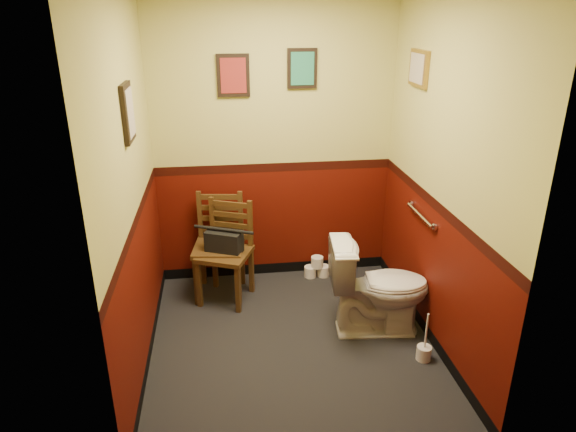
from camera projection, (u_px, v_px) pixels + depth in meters
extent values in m
cube|color=black|center=(292.00, 343.00, 4.10)|extent=(2.20, 2.40, 0.00)
cube|color=#460C05|center=(274.00, 142.00, 4.69)|extent=(2.20, 0.00, 2.70)
cube|color=#460C05|center=(328.00, 260.00, 2.49)|extent=(2.20, 0.00, 2.70)
cube|color=#460C05|center=(131.00, 190.00, 3.45)|extent=(0.00, 2.40, 2.70)
cube|color=#460C05|center=(442.00, 177.00, 3.73)|extent=(0.00, 2.40, 2.70)
cylinder|color=silver|center=(420.00, 215.00, 4.10)|extent=(0.03, 0.50, 0.03)
cylinder|color=silver|center=(435.00, 227.00, 3.87)|extent=(0.02, 0.06, 0.06)
cylinder|color=silver|center=(411.00, 204.00, 4.33)|extent=(0.02, 0.06, 0.06)
cube|color=black|center=(233.00, 75.00, 4.41)|extent=(0.28, 0.03, 0.36)
cube|color=maroon|center=(233.00, 76.00, 4.39)|extent=(0.22, 0.01, 0.30)
cube|color=black|center=(302.00, 68.00, 4.46)|extent=(0.26, 0.03, 0.34)
cube|color=#26795C|center=(302.00, 69.00, 4.45)|extent=(0.20, 0.01, 0.28)
cube|color=black|center=(128.00, 113.00, 3.36)|extent=(0.03, 0.30, 0.38)
cube|color=tan|center=(130.00, 113.00, 3.36)|extent=(0.01, 0.24, 0.31)
cube|color=olive|center=(419.00, 68.00, 4.01)|extent=(0.03, 0.34, 0.28)
cube|color=tan|center=(417.00, 68.00, 4.01)|extent=(0.01, 0.28, 0.22)
imported|color=white|center=(379.00, 288.00, 4.13)|extent=(0.85, 0.53, 0.79)
cylinder|color=silver|center=(424.00, 353.00, 3.89)|extent=(0.11, 0.11, 0.11)
cylinder|color=silver|center=(426.00, 332.00, 3.82)|extent=(0.01, 0.01, 0.32)
cube|color=#452D14|center=(219.00, 248.00, 4.65)|extent=(0.50, 0.50, 0.04)
cube|color=#452D14|center=(196.00, 281.00, 4.56)|extent=(0.05, 0.05, 0.47)
cube|color=#452D14|center=(203.00, 261.00, 4.91)|extent=(0.05, 0.05, 0.47)
cube|color=#452D14|center=(239.00, 281.00, 4.56)|extent=(0.05, 0.05, 0.47)
cube|color=#452D14|center=(242.00, 261.00, 4.91)|extent=(0.05, 0.05, 0.47)
cube|color=#452D14|center=(200.00, 216.00, 4.74)|extent=(0.05, 0.04, 0.47)
cube|color=#452D14|center=(241.00, 216.00, 4.74)|extent=(0.05, 0.04, 0.47)
cube|color=#452D14|center=(221.00, 229.00, 4.79)|extent=(0.36, 0.08, 0.05)
cube|color=#452D14|center=(220.00, 218.00, 4.75)|extent=(0.36, 0.08, 0.05)
cube|color=#452D14|center=(220.00, 208.00, 4.71)|extent=(0.36, 0.08, 0.05)
cube|color=#452D14|center=(219.00, 197.00, 4.67)|extent=(0.36, 0.08, 0.05)
cube|color=#452D14|center=(225.00, 254.00, 4.56)|extent=(0.56, 0.56, 0.04)
cube|color=#452D14|center=(199.00, 284.00, 4.53)|extent=(0.05, 0.05, 0.46)
cube|color=#452D14|center=(215.00, 265.00, 4.86)|extent=(0.05, 0.05, 0.46)
cube|color=#452D14|center=(238.00, 289.00, 4.44)|extent=(0.05, 0.05, 0.46)
cube|color=#452D14|center=(251.00, 270.00, 4.77)|extent=(0.05, 0.05, 0.46)
cube|color=#452D14|center=(212.00, 221.00, 4.69)|extent=(0.05, 0.05, 0.46)
cube|color=#452D14|center=(250.00, 225.00, 4.60)|extent=(0.05, 0.05, 0.46)
cube|color=#452D14|center=(232.00, 235.00, 4.69)|extent=(0.33, 0.16, 0.05)
cube|color=#452D14|center=(231.00, 225.00, 4.66)|extent=(0.33, 0.16, 0.05)
cube|color=#452D14|center=(231.00, 215.00, 4.62)|extent=(0.33, 0.16, 0.05)
cube|color=#452D14|center=(230.00, 204.00, 4.58)|extent=(0.33, 0.16, 0.05)
cube|color=black|center=(224.00, 242.00, 4.52)|extent=(0.35, 0.27, 0.20)
cylinder|color=black|center=(223.00, 230.00, 4.47)|extent=(0.26, 0.14, 0.03)
cylinder|color=silver|center=(310.00, 272.00, 5.10)|extent=(0.12, 0.12, 0.11)
cylinder|color=silver|center=(323.00, 271.00, 5.12)|extent=(0.12, 0.12, 0.11)
cylinder|color=silver|center=(317.00, 262.00, 5.06)|extent=(0.12, 0.12, 0.11)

